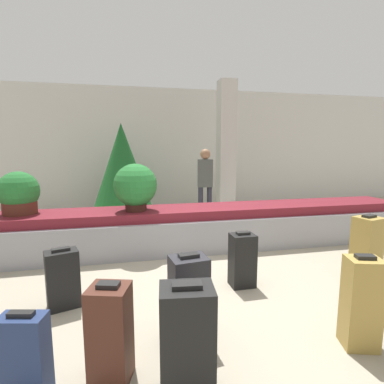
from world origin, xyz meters
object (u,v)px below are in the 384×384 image
(suitcase_2, at_px, (63,279))
(suitcase_0, at_px, (189,298))
(suitcase_6, at_px, (25,355))
(traveler_0, at_px, (205,179))
(suitcase_7, at_px, (110,334))
(suitcase_5, at_px, (242,260))
(potted_plant_0, at_px, (19,194))
(decorated_tree, at_px, (122,167))
(suitcase_8, at_px, (366,246))
(potted_plant_1, at_px, (135,187))
(suitcase_4, at_px, (361,303))
(suitcase_1, at_px, (187,341))
(pillar, at_px, (226,148))

(suitcase_2, bearing_deg, suitcase_0, -52.00)
(suitcase_6, bearing_deg, suitcase_2, 101.38)
(traveler_0, bearing_deg, suitcase_7, -103.69)
(suitcase_5, bearing_deg, potted_plant_0, 150.49)
(suitcase_6, relative_size, decorated_tree, 0.27)
(suitcase_8, distance_m, potted_plant_1, 3.23)
(suitcase_8, xyz_separation_m, decorated_tree, (-3.01, 3.99, 0.79))
(suitcase_4, bearing_deg, suitcase_5, 129.41)
(suitcase_6, xyz_separation_m, suitcase_7, (0.54, 0.01, 0.07))
(suitcase_0, height_order, suitcase_4, suitcase_4)
(suitcase_0, relative_size, suitcase_8, 0.95)
(suitcase_5, distance_m, suitcase_7, 1.85)
(suitcase_0, bearing_deg, suitcase_1, -110.76)
(suitcase_1, xyz_separation_m, potted_plant_0, (-1.87, 2.95, 0.58))
(decorated_tree, bearing_deg, suitcase_8, -52.97)
(pillar, relative_size, suitcase_1, 4.16)
(suitcase_7, bearing_deg, suitcase_5, 55.49)
(suitcase_0, xyz_separation_m, suitcase_6, (-1.16, -0.34, -0.08))
(traveler_0, distance_m, decorated_tree, 1.94)
(suitcase_1, bearing_deg, suitcase_0, 83.87)
(suitcase_1, relative_size, potted_plant_1, 1.07)
(suitcase_7, relative_size, suitcase_8, 0.91)
(pillar, height_order, suitcase_8, pillar)
(traveler_0, bearing_deg, suitcase_5, -87.92)
(suitcase_7, distance_m, traveler_0, 4.74)
(suitcase_4, height_order, suitcase_5, suitcase_4)
(suitcase_2, height_order, potted_plant_1, potted_plant_1)
(suitcase_5, xyz_separation_m, suitcase_7, (-1.43, -1.17, 0.03))
(suitcase_6, distance_m, potted_plant_0, 2.94)
(suitcase_1, xyz_separation_m, suitcase_4, (1.46, 0.17, 0.00))
(potted_plant_1, bearing_deg, suitcase_4, -57.44)
(traveler_0, bearing_deg, suitcase_4, -79.20)
(suitcase_4, xyz_separation_m, potted_plant_0, (-3.33, 2.78, 0.58))
(suitcase_5, bearing_deg, decorated_tree, 108.82)
(pillar, height_order, suitcase_1, pillar)
(suitcase_0, distance_m, suitcase_2, 1.37)
(pillar, bearing_deg, potted_plant_0, -149.25)
(suitcase_1, relative_size, suitcase_4, 0.99)
(suitcase_7, xyz_separation_m, potted_plant_1, (0.27, 2.58, 0.69))
(suitcase_6, height_order, traveler_0, traveler_0)
(pillar, relative_size, potted_plant_0, 5.19)
(potted_plant_0, bearing_deg, pillar, 30.75)
(traveler_0, bearing_deg, potted_plant_1, -122.39)
(suitcase_0, bearing_deg, suitcase_7, -159.27)
(suitcase_5, relative_size, suitcase_7, 0.91)
(pillar, distance_m, suitcase_6, 6.06)
(suitcase_1, height_order, potted_plant_1, potted_plant_1)
(traveler_0, relative_size, decorated_tree, 0.73)
(potted_plant_0, distance_m, potted_plant_1, 1.66)
(potted_plant_1, bearing_deg, suitcase_6, -107.33)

